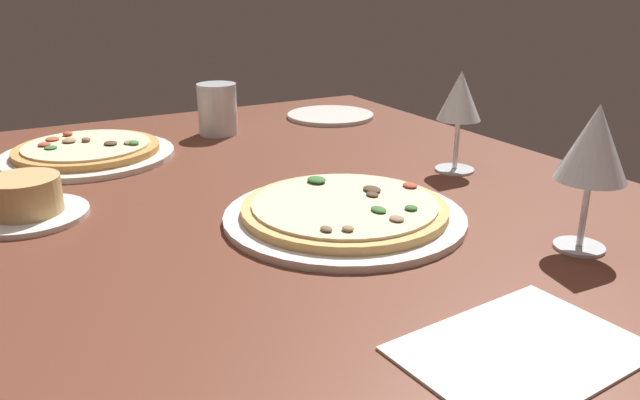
{
  "coord_description": "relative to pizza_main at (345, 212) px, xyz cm",
  "views": [
    {
      "loc": [
        -70.3,
        35.36,
        35.66
      ],
      "look_at": [
        -1.35,
        -3.02,
        7.0
      ],
      "focal_mm": 35.45,
      "sensor_mm": 36.0,
      "label": 1
    }
  ],
  "objects": [
    {
      "name": "dining_table",
      "position": [
        2.69,
        6.08,
        -3.18
      ],
      "size": [
        150.0,
        110.0,
        4.0
      ],
      "primitive_type": "cube",
      "color": "brown",
      "rests_on": "ground"
    },
    {
      "name": "pizza_main",
      "position": [
        0.0,
        0.0,
        0.0
      ],
      "size": [
        32.61,
        32.61,
        3.36
      ],
      "color": "silver",
      "rests_on": "dining_table"
    },
    {
      "name": "pizza_side",
      "position": [
        48.37,
        24.72,
        -0.01
      ],
      "size": [
        30.35,
        30.35,
        3.38
      ],
      "color": "silver",
      "rests_on": "dining_table"
    },
    {
      "name": "ramekin_on_saucer",
      "position": [
        21.72,
        37.27,
        1.21
      ],
      "size": [
        15.97,
        15.97,
        5.78
      ],
      "color": "silver",
      "rests_on": "dining_table"
    },
    {
      "name": "wine_glass_far",
      "position": [
        -21.73,
        -20.1,
        11.48
      ],
      "size": [
        8.2,
        8.2,
        17.69
      ],
      "color": "silver",
      "rests_on": "dining_table"
    },
    {
      "name": "wine_glass_near",
      "position": [
        10.24,
        -27.88,
        10.84
      ],
      "size": [
        7.19,
        7.19,
        16.69
      ],
      "color": "silver",
      "rests_on": "dining_table"
    },
    {
      "name": "water_glass",
      "position": [
        53.8,
        -2.19,
        3.33
      ],
      "size": [
        7.99,
        7.99,
        10.35
      ],
      "color": "silver",
      "rests_on": "dining_table"
    },
    {
      "name": "side_plate",
      "position": [
        55.97,
        -30.11,
        -0.73
      ],
      "size": [
        19.77,
        19.77,
        0.9
      ],
      "primitive_type": "cylinder",
      "color": "silver",
      "rests_on": "dining_table"
    },
    {
      "name": "paper_menu",
      "position": [
        -34.45,
        2.6,
        -1.03
      ],
      "size": [
        16.45,
        22.19,
        0.3
      ],
      "primitive_type": "cube",
      "rotation": [
        0.0,
        0.0,
        0.08
      ],
      "color": "silver",
      "rests_on": "dining_table"
    }
  ]
}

